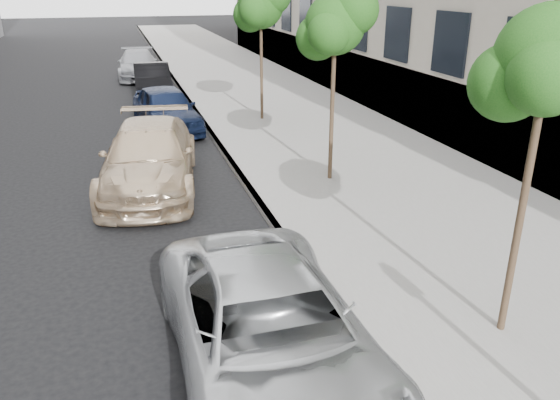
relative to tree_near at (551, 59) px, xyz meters
name	(u,v)px	position (x,y,z in m)	size (l,w,h in m)	color
sidewalk	(236,77)	(1.07, 22.50, -3.72)	(6.40, 72.00, 0.14)	gray
curb	(174,80)	(-2.05, 22.50, -3.72)	(0.15, 72.00, 0.14)	#9E9B93
tree_near	(551,59)	(0.00, 0.00, 0.00)	(1.62, 1.42, 4.45)	#38281C
tree_mid	(336,24)	(0.00, 6.50, -0.06)	(1.69, 1.49, 4.43)	#38281C
tree_far	(261,5)	(0.00, 13.00, 0.10)	(1.82, 1.62, 4.65)	#38281C
minivan	(270,332)	(-3.33, 0.07, -3.10)	(2.28, 4.94, 1.37)	silver
suv	(149,157)	(-4.23, 7.45, -3.04)	(2.11, 5.19, 1.51)	beige
sedan_blue	(166,109)	(-3.33, 12.77, -3.07)	(1.71, 4.24, 1.45)	#111C3A
sedan_black	(152,80)	(-3.33, 18.79, -3.10)	(1.46, 4.19, 1.38)	black
sedan_rear	(138,65)	(-3.66, 23.86, -3.10)	(1.93, 4.75, 1.38)	#9A9CA1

